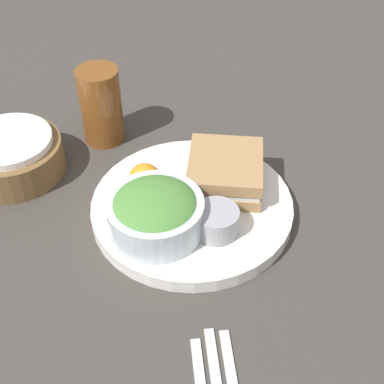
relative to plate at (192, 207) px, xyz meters
name	(u,v)px	position (x,y,z in m)	size (l,w,h in m)	color
ground_plane	(192,212)	(0.00, 0.00, -0.01)	(4.00, 4.00, 0.00)	#3D3833
plate	(192,207)	(0.00, 0.00, 0.00)	(0.30, 0.30, 0.02)	white
sandwich	(225,172)	(0.06, -0.03, 0.04)	(0.14, 0.14, 0.05)	#A37A4C
salad_bowl	(155,212)	(-0.07, 0.03, 0.04)	(0.13, 0.13, 0.07)	silver
dressing_cup	(216,221)	(-0.04, -0.05, 0.03)	(0.06, 0.06, 0.04)	#99999E
orange_wedge	(145,180)	(-0.01, 0.07, 0.04)	(0.05, 0.05, 0.05)	orange
drink_glass	(101,106)	(0.12, 0.21, 0.06)	(0.07, 0.07, 0.13)	brown
bread_basket	(12,155)	(-0.02, 0.30, 0.02)	(0.16, 0.16, 0.07)	brown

